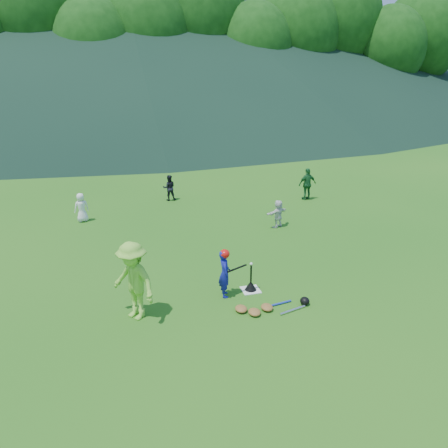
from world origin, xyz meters
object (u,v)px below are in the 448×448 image
object	(u,v)px
batting_tee	(251,286)
equipment_pile	(267,307)
fielder_a	(81,207)
fielder_d	(278,214)
batter_child	(225,274)
home_plate	(251,290)
fielder_b	(169,188)
fielder_c	(307,184)
adult_coach	(133,281)

from	to	relation	value
batting_tee	equipment_pile	world-z (taller)	batting_tee
fielder_a	fielder_d	xyz separation A→B (m)	(6.59, -2.44, -0.04)
batter_child	equipment_pile	world-z (taller)	batter_child
fielder_a	equipment_pile	world-z (taller)	fielder_a
home_plate	batting_tee	xyz separation A→B (m)	(0.00, 0.00, 0.12)
fielder_b	batting_tee	size ratio (longest dim) A/B	1.58
home_plate	fielder_c	distance (m)	8.34
batting_tee	equipment_pile	distance (m)	0.99
adult_coach	batting_tee	xyz separation A→B (m)	(2.90, 0.47, -0.78)
adult_coach	fielder_a	distance (m)	7.10
fielder_c	batting_tee	world-z (taller)	fielder_c
adult_coach	fielder_d	size ratio (longest dim) A/B	1.86
home_plate	batting_tee	distance (m)	0.12
home_plate	equipment_pile	xyz separation A→B (m)	(0.07, -0.99, 0.06)
fielder_b	fielder_d	distance (m)	5.24
home_plate	equipment_pile	bearing A→B (deg)	-86.16
fielder_c	adult_coach	bearing A→B (deg)	38.19
fielder_c	equipment_pile	size ratio (longest dim) A/B	0.74
batter_child	equipment_pile	bearing A→B (deg)	-133.39
batter_child	batting_tee	xyz separation A→B (m)	(0.70, 0.07, -0.47)
adult_coach	equipment_pile	xyz separation A→B (m)	(2.97, -0.52, -0.84)
fielder_c	fielder_d	bearing A→B (deg)	43.37
fielder_a	equipment_pile	distance (m)	8.63
batter_child	fielder_b	xyz separation A→B (m)	(-0.05, 8.32, -0.07)
home_plate	fielder_a	distance (m)	7.76
home_plate	fielder_d	size ratio (longest dim) A/B	0.46
batting_tee	batter_child	bearing A→B (deg)	-174.17
batter_child	fielder_c	xyz separation A→B (m)	(5.51, 6.86, 0.07)
fielder_b	equipment_pile	bearing A→B (deg)	98.42
home_plate	fielder_a	bearing A→B (deg)	122.87
fielder_b	equipment_pile	xyz separation A→B (m)	(0.82, -9.23, -0.47)
fielder_a	batting_tee	world-z (taller)	fielder_a
home_plate	batter_child	world-z (taller)	batter_child
fielder_c	equipment_pile	world-z (taller)	fielder_c
fielder_a	fielder_c	size ratio (longest dim) A/B	0.79
fielder_c	fielder_b	bearing A→B (deg)	-19.74
fielder_b	fielder_d	world-z (taller)	fielder_b
fielder_a	fielder_b	bearing A→B (deg)	-170.93
fielder_d	batter_child	bearing A→B (deg)	29.61
fielder_a	fielder_b	xyz separation A→B (m)	(3.44, 1.74, 0.01)
home_plate	fielder_d	distance (m)	4.73
batter_child	fielder_b	size ratio (longest dim) A/B	1.12
fielder_a	fielder_c	distance (m)	9.01
fielder_d	fielder_b	bearing A→B (deg)	-76.62
home_plate	fielder_b	xyz separation A→B (m)	(-0.76, 8.24, 0.53)
fielder_b	fielder_d	xyz separation A→B (m)	(3.15, -4.19, -0.05)
home_plate	fielder_a	size ratio (longest dim) A/B	0.43
equipment_pile	batting_tee	bearing A→B (deg)	93.84
adult_coach	fielder_b	size ratio (longest dim) A/B	1.70
fielder_c	equipment_pile	xyz separation A→B (m)	(-4.74, -7.78, -0.60)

